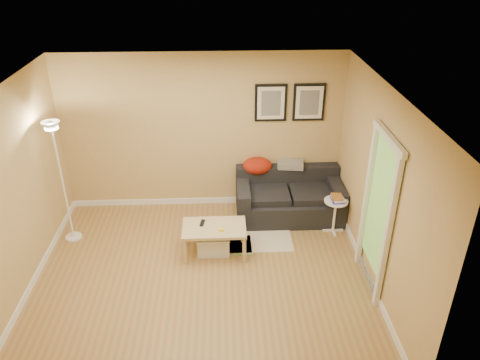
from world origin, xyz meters
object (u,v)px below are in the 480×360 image
(sofa, at_px, (289,196))
(coffee_table, at_px, (215,240))
(storage_bin, at_px, (213,243))
(book_stack, at_px, (337,198))
(floor_lamp, at_px, (63,186))
(side_table, at_px, (334,216))

(sofa, xyz_separation_m, coffee_table, (-1.21, -0.95, -0.15))
(storage_bin, bearing_deg, sofa, 37.08)
(book_stack, xyz_separation_m, floor_lamp, (-4.04, -0.01, 0.31))
(storage_bin, relative_size, book_stack, 1.98)
(storage_bin, xyz_separation_m, side_table, (1.87, 0.45, 0.13))
(storage_bin, distance_m, book_stack, 1.99)
(sofa, height_order, book_stack, sofa)
(side_table, bearing_deg, book_stack, 14.18)
(book_stack, bearing_deg, side_table, 174.39)
(coffee_table, xyz_separation_m, floor_lamp, (-2.17, 0.47, 0.68))
(storage_bin, xyz_separation_m, book_stack, (1.88, 0.45, 0.45))
(sofa, relative_size, coffee_table, 1.89)
(sofa, relative_size, floor_lamp, 0.89)
(sofa, distance_m, book_stack, 0.84)
(side_table, xyz_separation_m, floor_lamp, (-4.02, -0.01, 0.63))
(sofa, distance_m, storage_bin, 1.56)
(storage_bin, height_order, floor_lamp, floor_lamp)
(storage_bin, relative_size, floor_lamp, 0.25)
(coffee_table, height_order, storage_bin, coffee_table)
(storage_bin, distance_m, floor_lamp, 2.32)
(side_table, height_order, floor_lamp, floor_lamp)
(coffee_table, distance_m, book_stack, 1.96)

